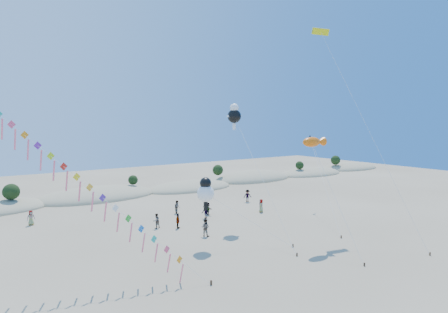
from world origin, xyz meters
TOP-DOWN VIEW (x-y plane):
  - dune_ridge at (1.06, 45.14)m, footprint 145.30×11.49m
  - kite_train at (-13.71, 16.72)m, footprint 21.91×16.36m
  - fish_kite at (11.90, 11.21)m, footprint 3.17×7.91m
  - cartoon_kite_low at (2.03, 15.74)m, footprint 7.57×5.95m
  - cartoon_kite_high at (9.50, 21.37)m, footprint 3.29×13.53m
  - parafoil_kite at (18.45, 16.15)m, footprint 2.41×14.93m
  - dark_kite at (20.71, 18.46)m, footprint 8.96×12.51m
  - beachgoers at (6.70, 25.63)m, footprint 29.65×15.89m

SIDE VIEW (x-z plane):
  - dune_ridge at x=1.06m, z-range -2.67..2.90m
  - beachgoers at x=6.70m, z-range -0.06..1.79m
  - cartoon_kite_low at x=2.03m, z-range 2.01..8.73m
  - dark_kite at x=20.71m, z-range 1.70..11.82m
  - fish_kite at x=11.90m, z-range 4.72..15.22m
  - kite_train at x=-13.71m, z-range 0.43..22.76m
  - cartoon_kite_high at x=9.50m, z-range 5.74..19.86m
  - parafoil_kite at x=18.45m, z-range 10.56..33.51m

